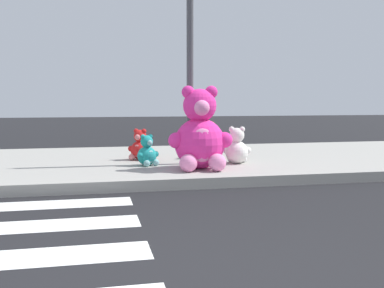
{
  "coord_description": "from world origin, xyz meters",
  "views": [
    {
      "loc": [
        -0.54,
        -2.81,
        1.18
      ],
      "look_at": [
        0.86,
        3.6,
        0.55
      ],
      "focal_mm": 42.81,
      "sensor_mm": 36.0,
      "label": 1
    }
  ],
  "objects": [
    {
      "name": "plush_white",
      "position": [
        1.76,
        4.28,
        0.39
      ],
      "size": [
        0.45,
        0.43,
        0.61
      ],
      "color": "white",
      "rests_on": "sidewalk"
    },
    {
      "name": "plush_teal",
      "position": [
        0.3,
        4.34,
        0.35
      ],
      "size": [
        0.36,
        0.36,
        0.5
      ],
      "color": "teal",
      "rests_on": "sidewalk"
    },
    {
      "name": "sign_pole",
      "position": [
        1.0,
        4.4,
        1.85
      ],
      "size": [
        0.56,
        0.11,
        3.2
      ],
      "color": "#4C4C51",
      "rests_on": "sidewalk"
    },
    {
      "name": "sidewalk",
      "position": [
        0.0,
        5.2,
        0.07
      ],
      "size": [
        28.0,
        4.4,
        0.15
      ],
      "primitive_type": "cube",
      "color": "#9E9B93",
      "rests_on": "ground_plane"
    },
    {
      "name": "ground_plane",
      "position": [
        0.0,
        0.0,
        0.0
      ],
      "size": [
        60.0,
        60.0,
        0.0
      ],
      "primitive_type": "plane",
      "color": "black"
    },
    {
      "name": "plush_brown",
      "position": [
        1.47,
        5.08,
        0.41
      ],
      "size": [
        0.45,
        0.47,
        0.65
      ],
      "color": "olive",
      "rests_on": "sidewalk"
    },
    {
      "name": "plush_pink_large",
      "position": [
        1.03,
        3.81,
        0.65
      ],
      "size": [
        0.96,
        0.85,
        1.25
      ],
      "color": "#F22D93",
      "rests_on": "sidewalk"
    },
    {
      "name": "plush_red",
      "position": [
        0.25,
        5.07,
        0.37
      ],
      "size": [
        0.37,
        0.39,
        0.54
      ],
      "color": "red",
      "rests_on": "sidewalk"
    }
  ]
}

